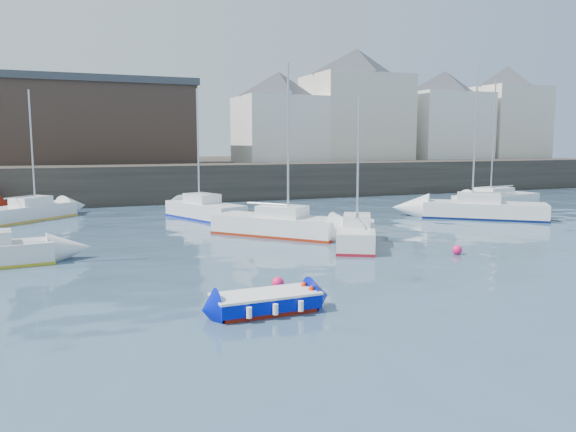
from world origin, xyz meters
name	(u,v)px	position (x,y,z in m)	size (l,w,h in m)	color
water	(460,328)	(0.00, 0.00, 0.00)	(220.00, 220.00, 0.00)	#2D4760
quay_wall	(184,183)	(0.00, 35.00, 1.50)	(90.00, 5.00, 3.00)	#28231E
land_strip	(151,173)	(0.00, 53.00, 1.40)	(90.00, 32.00, 2.80)	#28231E
bldg_east_a	(356,105)	(20.00, 42.00, 8.81)	(13.36, 13.36, 11.80)	beige
bldg_east_b	(444,115)	(31.00, 41.50, 7.87)	(11.88, 11.88, 9.95)	white
bldg_east_c	(506,112)	(40.00, 41.50, 8.37)	(11.14, 11.14, 10.95)	beige
bldg_east_d	(279,117)	(11.00, 41.50, 7.36)	(11.14, 11.14, 8.95)	white
warehouse	(99,123)	(-6.00, 43.00, 6.62)	(16.40, 10.40, 7.60)	#3D2D26
blue_dinghy	(266,301)	(-4.27, 3.20, 0.32)	(3.07, 1.67, 0.58)	maroon
sailboat_b	(277,225)	(0.84, 15.56, 0.57)	(6.13, 6.58, 8.78)	silver
sailboat_c	(357,235)	(3.25, 11.42, 0.53)	(4.08, 5.39, 6.91)	silver
sailboat_d	(483,209)	(15.41, 16.77, 0.58)	(7.35, 6.67, 9.62)	silver
sailboat_f	(205,210)	(-1.14, 23.27, 0.57)	(4.11, 6.58, 8.16)	silver
sailboat_g	(496,200)	(20.82, 21.57, 0.54)	(7.80, 3.86, 9.45)	silver
sailboat_h	(28,212)	(-11.50, 26.91, 0.53)	(5.95, 5.74, 8.06)	silver
buoy_near	(278,289)	(-2.99, 5.53, 0.00)	(0.42, 0.42, 0.42)	#FF1662
buoy_mid	(457,254)	(6.30, 7.98, 0.00)	(0.42, 0.42, 0.42)	#FF1662
buoy_far	(275,230)	(1.37, 17.31, 0.00)	(0.35, 0.35, 0.35)	#FF1662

